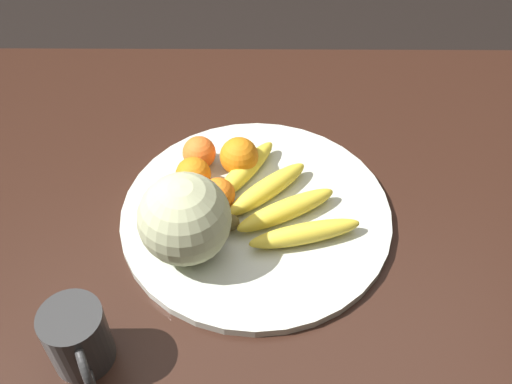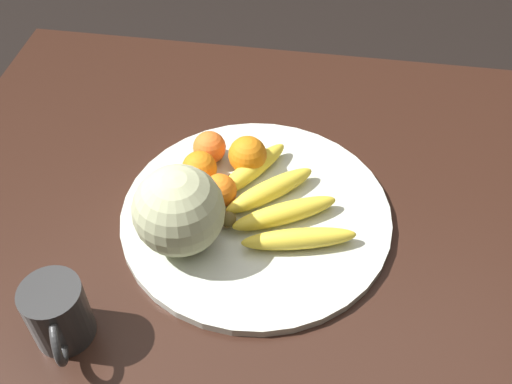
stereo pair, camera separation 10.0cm
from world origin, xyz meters
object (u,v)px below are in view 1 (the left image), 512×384
(melon, at_px, (185,219))
(orange_front_left, at_px, (239,156))
(banana_bunch, at_px, (274,201))
(orange_mid_center, at_px, (218,195))
(produce_tag, at_px, (198,200))
(fruit_bowl, at_px, (256,214))
(orange_back_left, at_px, (199,153))
(kitchen_table, at_px, (266,230))
(ceramic_mug, at_px, (78,339))
(orange_front_right, at_px, (193,175))

(melon, relative_size, orange_front_left, 2.10)
(banana_bunch, relative_size, orange_front_left, 3.82)
(orange_mid_center, height_order, produce_tag, orange_mid_center)
(banana_bunch, xyz_separation_m, produce_tag, (-0.13, 0.02, -0.02))
(fruit_bowl, distance_m, orange_back_left, 0.16)
(fruit_bowl, xyz_separation_m, banana_bunch, (0.03, 0.01, 0.03))
(kitchen_table, relative_size, orange_mid_center, 21.60)
(produce_tag, bearing_deg, orange_front_left, 72.24)
(melon, xyz_separation_m, banana_bunch, (0.14, 0.09, -0.05))
(fruit_bowl, relative_size, ceramic_mug, 3.76)
(melon, relative_size, orange_front_right, 2.34)
(fruit_bowl, bearing_deg, kitchen_table, 68.43)
(kitchen_table, height_order, orange_front_left, orange_front_left)
(banana_bunch, bearing_deg, orange_front_right, 125.32)
(kitchen_table, distance_m, produce_tag, 0.17)
(fruit_bowl, distance_m, orange_front_right, 0.13)
(fruit_bowl, distance_m, orange_front_left, 0.11)
(orange_front_right, bearing_deg, melon, -89.87)
(orange_front_right, height_order, orange_back_left, orange_front_right)
(orange_front_right, bearing_deg, orange_front_left, 28.43)
(melon, height_order, produce_tag, melon)
(melon, xyz_separation_m, orange_mid_center, (0.05, 0.09, -0.04))
(fruit_bowl, height_order, ceramic_mug, ceramic_mug)
(kitchen_table, relative_size, produce_tag, 16.92)
(melon, height_order, banana_bunch, melon)
(orange_front_right, xyz_separation_m, produce_tag, (0.01, -0.03, -0.03))
(orange_front_left, distance_m, produce_tag, 0.11)
(orange_back_left, bearing_deg, orange_mid_center, -69.07)
(produce_tag, xyz_separation_m, ceramic_mug, (-0.14, -0.29, 0.04))
(orange_back_left, bearing_deg, produce_tag, -88.51)
(fruit_bowl, relative_size, produce_tag, 6.17)
(orange_mid_center, height_order, orange_back_left, orange_back_left)
(orange_front_right, height_order, ceramic_mug, ceramic_mug)
(fruit_bowl, bearing_deg, orange_mid_center, 169.60)
(kitchen_table, height_order, fruit_bowl, fruit_bowl)
(melon, relative_size, orange_mid_center, 2.48)
(kitchen_table, xyz_separation_m, fruit_bowl, (-0.02, -0.05, 0.10))
(orange_front_left, bearing_deg, kitchen_table, -46.15)
(banana_bunch, xyz_separation_m, orange_mid_center, (-0.10, 0.00, 0.01))
(fruit_bowl, xyz_separation_m, melon, (-0.11, -0.08, 0.08))
(kitchen_table, bearing_deg, produce_tag, -168.68)
(kitchen_table, xyz_separation_m, banana_bunch, (0.01, -0.04, 0.13))
(fruit_bowl, height_order, orange_back_left, orange_back_left)
(fruit_bowl, height_order, orange_front_left, orange_front_left)
(kitchen_table, relative_size, fruit_bowl, 2.74)
(orange_front_left, relative_size, orange_back_left, 1.15)
(orange_front_right, bearing_deg, kitchen_table, -4.16)
(kitchen_table, xyz_separation_m, produce_tag, (-0.12, -0.02, 0.11))
(banana_bunch, distance_m, orange_front_right, 0.15)
(banana_bunch, bearing_deg, orange_mid_center, 142.36)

